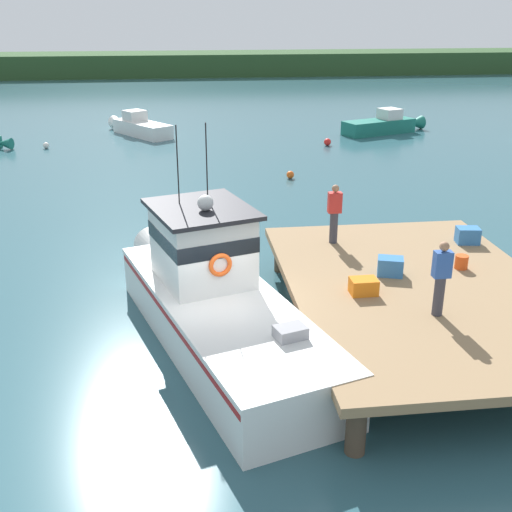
{
  "coord_description": "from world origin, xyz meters",
  "views": [
    {
      "loc": [
        -0.6,
        -12.81,
        7.23
      ],
      "look_at": [
        1.2,
        1.83,
        1.4
      ],
      "focal_mm": 44.38,
      "sensor_mm": 36.0,
      "label": 1
    }
  ],
  "objects_px": {
    "mooring_buoy_channel_marker": "(46,145)",
    "mooring_buoy_outer": "(327,142)",
    "crate_single_far": "(390,266)",
    "crate_stack_near_edge": "(468,235)",
    "moored_boat_off_the_point": "(139,127)",
    "crate_stack_mid_dock": "(364,286)",
    "main_fishing_boat": "(213,297)",
    "mooring_buoy_spare_mooring": "(290,175)",
    "deckhand_further_back": "(334,213)",
    "bait_bucket": "(461,262)",
    "deckhand_by_the_boat": "(441,277)",
    "moored_boat_outer_mooring": "(384,125)"
  },
  "relations": [
    {
      "from": "main_fishing_boat",
      "to": "mooring_buoy_channel_marker",
      "type": "relative_size",
      "value": 29.35
    },
    {
      "from": "crate_single_far",
      "to": "moored_boat_off_the_point",
      "type": "relative_size",
      "value": 0.12
    },
    {
      "from": "mooring_buoy_channel_marker",
      "to": "mooring_buoy_outer",
      "type": "height_order",
      "value": "mooring_buoy_outer"
    },
    {
      "from": "crate_single_far",
      "to": "mooring_buoy_spare_mooring",
      "type": "bearing_deg",
      "value": 89.94
    },
    {
      "from": "crate_single_far",
      "to": "mooring_buoy_outer",
      "type": "height_order",
      "value": "crate_single_far"
    },
    {
      "from": "crate_single_far",
      "to": "bait_bucket",
      "type": "height_order",
      "value": "crate_single_far"
    },
    {
      "from": "moored_boat_off_the_point",
      "to": "mooring_buoy_spare_mooring",
      "type": "height_order",
      "value": "moored_boat_off_the_point"
    },
    {
      "from": "crate_stack_mid_dock",
      "to": "deckhand_further_back",
      "type": "xyz_separation_m",
      "value": [
        0.1,
        3.34,
        0.68
      ]
    },
    {
      "from": "bait_bucket",
      "to": "mooring_buoy_channel_marker",
      "type": "xyz_separation_m",
      "value": [
        -13.99,
        21.73,
        -1.2
      ]
    },
    {
      "from": "bait_bucket",
      "to": "mooring_buoy_outer",
      "type": "distance_m",
      "value": 20.71
    },
    {
      "from": "deckhand_by_the_boat",
      "to": "mooring_buoy_channel_marker",
      "type": "height_order",
      "value": "deckhand_by_the_boat"
    },
    {
      "from": "crate_single_far",
      "to": "moored_boat_outer_mooring",
      "type": "distance_m",
      "value": 25.27
    },
    {
      "from": "moored_boat_outer_mooring",
      "to": "deckhand_by_the_boat",
      "type": "bearing_deg",
      "value": -105.5
    },
    {
      "from": "main_fishing_boat",
      "to": "mooring_buoy_channel_marker",
      "type": "distance_m",
      "value": 23.6
    },
    {
      "from": "crate_stack_mid_dock",
      "to": "moored_boat_off_the_point",
      "type": "xyz_separation_m",
      "value": [
        -6.33,
        26.32,
        -0.89
      ]
    },
    {
      "from": "moored_boat_off_the_point",
      "to": "crate_stack_mid_dock",
      "type": "bearing_deg",
      "value": -76.49
    },
    {
      "from": "crate_stack_mid_dock",
      "to": "deckhand_by_the_boat",
      "type": "xyz_separation_m",
      "value": [
        1.25,
        -1.2,
        0.68
      ]
    },
    {
      "from": "mooring_buoy_outer",
      "to": "crate_stack_mid_dock",
      "type": "bearing_deg",
      "value": -101.06
    },
    {
      "from": "crate_stack_mid_dock",
      "to": "mooring_buoy_spare_mooring",
      "type": "xyz_separation_m",
      "value": [
        0.95,
        14.86,
        -1.21
      ]
    },
    {
      "from": "deckhand_further_back",
      "to": "mooring_buoy_spare_mooring",
      "type": "relative_size",
      "value": 4.7
    },
    {
      "from": "main_fishing_boat",
      "to": "moored_boat_off_the_point",
      "type": "xyz_separation_m",
      "value": [
        -2.97,
        25.7,
        -0.52
      ]
    },
    {
      "from": "crate_single_far",
      "to": "moored_boat_off_the_point",
      "type": "height_order",
      "value": "crate_single_far"
    },
    {
      "from": "main_fishing_boat",
      "to": "moored_boat_off_the_point",
      "type": "bearing_deg",
      "value": 96.6
    },
    {
      "from": "crate_single_far",
      "to": "mooring_buoy_spare_mooring",
      "type": "distance_m",
      "value": 13.96
    },
    {
      "from": "crate_single_far",
      "to": "deckhand_by_the_boat",
      "type": "relative_size",
      "value": 0.37
    },
    {
      "from": "crate_stack_near_edge",
      "to": "mooring_buoy_spare_mooring",
      "type": "bearing_deg",
      "value": 103.06
    },
    {
      "from": "moored_boat_outer_mooring",
      "to": "mooring_buoy_channel_marker",
      "type": "distance_m",
      "value": 19.83
    },
    {
      "from": "crate_single_far",
      "to": "crate_stack_mid_dock",
      "type": "distance_m",
      "value": 1.34
    },
    {
      "from": "mooring_buoy_spare_mooring",
      "to": "crate_stack_near_edge",
      "type": "bearing_deg",
      "value": -76.94
    },
    {
      "from": "crate_stack_near_edge",
      "to": "mooring_buoy_outer",
      "type": "bearing_deg",
      "value": 88.43
    },
    {
      "from": "crate_stack_mid_dock",
      "to": "mooring_buoy_outer",
      "type": "relative_size",
      "value": 1.51
    },
    {
      "from": "main_fishing_boat",
      "to": "crate_stack_mid_dock",
      "type": "height_order",
      "value": "main_fishing_boat"
    },
    {
      "from": "bait_bucket",
      "to": "moored_boat_off_the_point",
      "type": "height_order",
      "value": "bait_bucket"
    },
    {
      "from": "mooring_buoy_channel_marker",
      "to": "mooring_buoy_outer",
      "type": "relative_size",
      "value": 0.85
    },
    {
      "from": "mooring_buoy_outer",
      "to": "moored_boat_off_the_point",
      "type": "bearing_deg",
      "value": 156.72
    },
    {
      "from": "mooring_buoy_spare_mooring",
      "to": "crate_stack_mid_dock",
      "type": "bearing_deg",
      "value": -93.65
    },
    {
      "from": "deckhand_by_the_boat",
      "to": "mooring_buoy_spare_mooring",
      "type": "height_order",
      "value": "deckhand_by_the_boat"
    },
    {
      "from": "main_fishing_boat",
      "to": "deckhand_further_back",
      "type": "height_order",
      "value": "main_fishing_boat"
    },
    {
      "from": "crate_stack_mid_dock",
      "to": "deckhand_further_back",
      "type": "bearing_deg",
      "value": 88.21
    },
    {
      "from": "moored_boat_off_the_point",
      "to": "moored_boat_outer_mooring",
      "type": "bearing_deg",
      "value": -4.91
    },
    {
      "from": "moored_boat_outer_mooring",
      "to": "moored_boat_off_the_point",
      "type": "bearing_deg",
      "value": 175.09
    },
    {
      "from": "main_fishing_boat",
      "to": "crate_stack_near_edge",
      "type": "height_order",
      "value": "main_fishing_boat"
    },
    {
      "from": "crate_stack_mid_dock",
      "to": "mooring_buoy_channel_marker",
      "type": "distance_m",
      "value": 25.49
    },
    {
      "from": "crate_stack_near_edge",
      "to": "moored_boat_off_the_point",
      "type": "height_order",
      "value": "crate_stack_near_edge"
    },
    {
      "from": "deckhand_by_the_boat",
      "to": "moored_boat_outer_mooring",
      "type": "bearing_deg",
      "value": 74.5
    },
    {
      "from": "crate_single_far",
      "to": "crate_stack_near_edge",
      "type": "xyz_separation_m",
      "value": [
        2.8,
        1.88,
        -0.0
      ]
    },
    {
      "from": "crate_stack_mid_dock",
      "to": "deckhand_by_the_boat",
      "type": "height_order",
      "value": "deckhand_by_the_boat"
    },
    {
      "from": "bait_bucket",
      "to": "main_fishing_boat",
      "type": "bearing_deg",
      "value": -175.14
    },
    {
      "from": "deckhand_by_the_boat",
      "to": "mooring_buoy_outer",
      "type": "xyz_separation_m",
      "value": [
        3.01,
        22.97,
        -1.86
      ]
    },
    {
      "from": "deckhand_by_the_boat",
      "to": "mooring_buoy_spare_mooring",
      "type": "xyz_separation_m",
      "value": [
        -0.3,
        16.06,
        -1.89
      ]
    }
  ]
}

